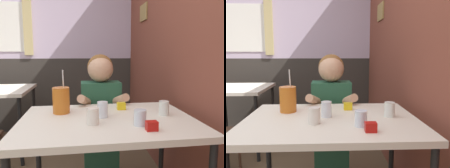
{
  "view_description": "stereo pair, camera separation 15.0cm",
  "coord_description": "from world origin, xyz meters",
  "views": [
    {
      "loc": [
        0.51,
        -0.96,
        1.18
      ],
      "look_at": [
        0.73,
        0.51,
        0.97
      ],
      "focal_mm": 35.0,
      "sensor_mm": 36.0,
      "label": 1
    },
    {
      "loc": [
        0.66,
        -0.97,
        1.18
      ],
      "look_at": [
        0.73,
        0.51,
        0.97
      ],
      "focal_mm": 35.0,
      "sensor_mm": 36.0,
      "label": 2
    }
  ],
  "objects": [
    {
      "name": "brick_wall_right",
      "position": [
        1.33,
        1.21,
        1.35
      ],
      "size": [
        0.08,
        4.41,
        2.7
      ],
      "color": "brown",
      "rests_on": "ground_plane"
    },
    {
      "name": "background_table",
      "position": [
        -0.43,
        1.68,
        0.68
      ],
      "size": [
        0.73,
        0.77,
        0.77
      ],
      "color": "beige",
      "rests_on": "ground_plane"
    },
    {
      "name": "condiment_mustard",
      "position": [
        0.8,
        0.55,
        0.8
      ],
      "size": [
        0.06,
        0.04,
        0.05
      ],
      "color": "yellow",
      "rests_on": "main_table"
    },
    {
      "name": "glass_center",
      "position": [
        1.05,
        0.37,
        0.82
      ],
      "size": [
        0.07,
        0.07,
        0.09
      ],
      "color": "silver",
      "rests_on": "main_table"
    },
    {
      "name": "cocktail_pitcher",
      "position": [
        0.38,
        0.52,
        0.86
      ],
      "size": [
        0.11,
        0.11,
        0.29
      ],
      "color": "#C6661E",
      "rests_on": "main_table"
    },
    {
      "name": "back_wall",
      "position": [
        -0.01,
        2.44,
        1.36
      ],
      "size": [
        5.61,
        0.09,
        2.7
      ],
      "color": "silver",
      "rests_on": "ground_plane"
    },
    {
      "name": "main_table",
      "position": [
        0.68,
        0.36,
        0.7
      ],
      "size": [
        1.08,
        0.78,
        0.77
      ],
      "color": "beige",
      "rests_on": "ground_plane"
    },
    {
      "name": "condiment_ketchup",
      "position": [
        0.88,
        0.1,
        0.8
      ],
      "size": [
        0.06,
        0.04,
        0.05
      ],
      "color": "#B7140F",
      "rests_on": "main_table"
    },
    {
      "name": "glass_by_brick",
      "position": [
        0.84,
        0.19,
        0.82
      ],
      "size": [
        0.07,
        0.07,
        0.09
      ],
      "color": "silver",
      "rests_on": "main_table"
    },
    {
      "name": "glass_near_pitcher",
      "position": [
        0.65,
        0.38,
        0.82
      ],
      "size": [
        0.07,
        0.07,
        0.1
      ],
      "color": "silver",
      "rests_on": "main_table"
    },
    {
      "name": "glass_far_side",
      "position": [
        0.58,
        0.25,
        0.82
      ],
      "size": [
        0.07,
        0.07,
        0.1
      ],
      "color": "silver",
      "rests_on": "main_table"
    },
    {
      "name": "person_seated",
      "position": [
        0.69,
        0.92,
        0.64
      ],
      "size": [
        0.42,
        0.42,
        1.17
      ],
      "color": "#235138",
      "rests_on": "ground_plane"
    }
  ]
}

